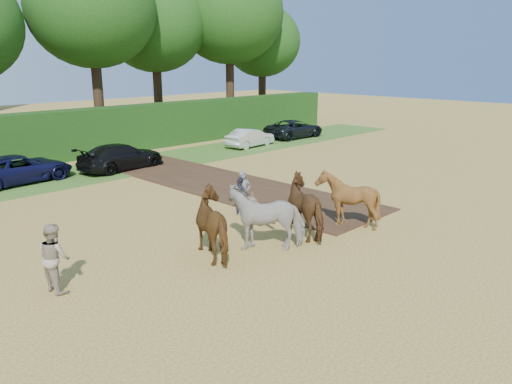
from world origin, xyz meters
name	(u,v)px	position (x,y,z in m)	size (l,w,h in m)	color
ground	(315,222)	(0.00, 0.00, 0.00)	(120.00, 120.00, 0.00)	gold
earth_strip	(222,184)	(1.50, 7.00, 0.03)	(4.50, 17.00, 0.05)	#472D1C
grass_verge	(121,168)	(0.00, 14.00, 0.01)	(50.00, 5.00, 0.03)	#38601E
hedgerow	(81,134)	(0.00, 18.50, 1.50)	(46.00, 1.60, 3.00)	#14380F
spectator_near	(54,258)	(-9.42, 1.40, 0.94)	(0.91, 0.71, 1.87)	beige
spectator_far	(240,196)	(-1.34, 2.72, 0.77)	(0.90, 0.37, 1.53)	#252632
plough_team	(287,210)	(-2.14, -0.41, 1.04)	(7.27, 5.27, 2.10)	brown
parked_cars	(148,151)	(1.96, 14.09, 0.71)	(30.88, 3.60, 1.47)	silver
treeline	(18,8)	(-1.69, 21.69, 8.97)	(48.70, 10.60, 14.21)	#382616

